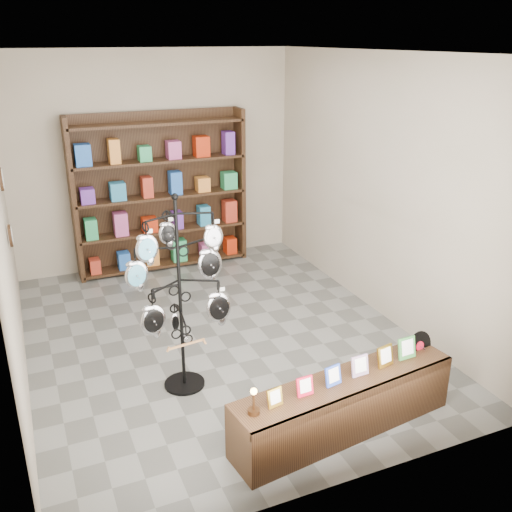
{
  "coord_description": "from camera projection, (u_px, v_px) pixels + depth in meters",
  "views": [
    {
      "loc": [
        -1.83,
        -5.35,
        3.14
      ],
      "look_at": [
        0.04,
        -1.0,
        1.31
      ],
      "focal_mm": 40.0,
      "sensor_mm": 36.0,
      "label": 1
    }
  ],
  "objects": [
    {
      "name": "ground",
      "position": [
        218.0,
        336.0,
        6.39
      ],
      "size": [
        5.0,
        5.0,
        0.0
      ],
      "primitive_type": "plane",
      "color": "slate",
      "rests_on": "ground"
    },
    {
      "name": "room_envelope",
      "position": [
        213.0,
        173.0,
        5.72
      ],
      "size": [
        5.0,
        5.0,
        5.0
      ],
      "color": "#B1A18F",
      "rests_on": "ground"
    },
    {
      "name": "display_tree",
      "position": [
        179.0,
        280.0,
        5.09
      ],
      "size": [
        0.97,
        0.83,
        1.9
      ],
      "rotation": [
        0.0,
        0.0,
        0.05
      ],
      "color": "black",
      "rests_on": "ground"
    },
    {
      "name": "front_shelf",
      "position": [
        344.0,
        405.0,
        4.77
      ],
      "size": [
        2.08,
        0.68,
        0.72
      ],
      "rotation": [
        0.0,
        0.0,
        0.13
      ],
      "color": "black",
      "rests_on": "ground"
    },
    {
      "name": "back_shelving",
      "position": [
        161.0,
        197.0,
        7.98
      ],
      "size": [
        2.42,
        0.36,
        2.2
      ],
      "color": "black",
      "rests_on": "ground"
    },
    {
      "name": "wall_clocks",
      "position": [
        6.0,
        208.0,
        5.81
      ],
      "size": [
        0.03,
        0.24,
        0.84
      ],
      "color": "black",
      "rests_on": "ground"
    }
  ]
}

